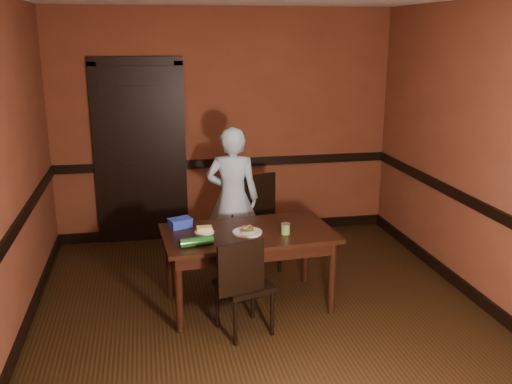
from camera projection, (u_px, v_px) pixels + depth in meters
name	position (u px, v px, depth m)	size (l,w,h in m)	color
floor	(264.00, 318.00, 4.97)	(4.00, 4.50, 0.01)	black
wall_back	(225.00, 125.00, 6.73)	(4.00, 0.02, 2.70)	brown
wall_front	(371.00, 283.00, 2.48)	(4.00, 0.02, 2.70)	brown
wall_left	(1.00, 179.00, 4.23)	(0.02, 4.50, 2.70)	brown
wall_right	(488.00, 158.00, 4.98)	(0.02, 4.50, 2.70)	brown
dado_back	(226.00, 163.00, 6.84)	(4.00, 0.03, 0.10)	black
dado_left	(10.00, 236.00, 4.36)	(0.03, 4.50, 0.10)	black
dado_right	(481.00, 207.00, 5.09)	(0.03, 4.50, 0.10)	black
baseboard_back	(227.00, 229.00, 7.06)	(4.00, 0.03, 0.12)	black
baseboard_left	(23.00, 335.00, 4.58)	(0.03, 4.50, 0.12)	black
baseboard_right	(472.00, 293.00, 5.32)	(0.03, 4.50, 0.12)	black
door	(140.00, 151.00, 6.58)	(1.05, 0.07, 2.20)	black
dining_table	(248.00, 268.00, 5.14)	(1.50, 0.85, 0.71)	black
chair_far	(254.00, 225.00, 5.89)	(0.45, 0.45, 0.97)	black
chair_near	(244.00, 284.00, 4.65)	(0.40, 0.40, 0.85)	black
person	(233.00, 198.00, 5.92)	(0.54, 0.36, 1.49)	#AACEE6
sandwich_plate	(247.00, 231.00, 5.00)	(0.26, 0.26, 0.06)	silver
sauce_jar	(285.00, 229.00, 4.97)	(0.08, 0.08, 0.10)	#57943E
cheese_saucer	(204.00, 230.00, 5.01)	(0.18, 0.18, 0.05)	silver
food_tub	(180.00, 223.00, 5.14)	(0.24, 0.20, 0.08)	blue
wrapped_veg	(196.00, 242.00, 4.69)	(0.08, 0.08, 0.28)	#114815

